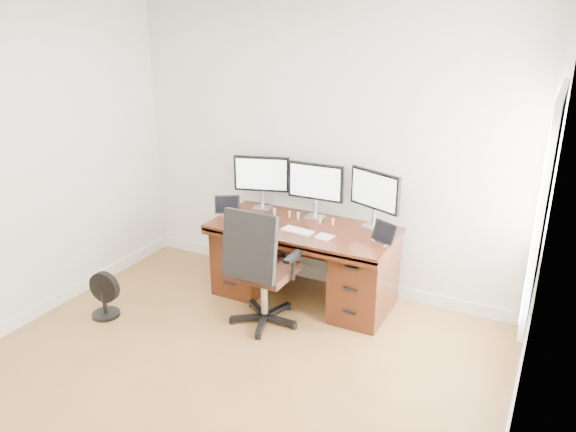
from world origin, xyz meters
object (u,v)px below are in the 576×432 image
at_px(office_chair, 261,287).
at_px(monitor_center, 316,184).
at_px(keyboard, 298,231).
at_px(floor_fan, 104,295).
at_px(desk, 304,260).

xyz_separation_m(office_chair, monitor_center, (0.12, 0.84, 0.72)).
bearing_deg(keyboard, floor_fan, -139.32).
bearing_deg(desk, floor_fan, -142.28).
relative_size(desk, keyboard, 5.98).
height_order(monitor_center, keyboard, monitor_center).
xyz_separation_m(desk, keyboard, (0.01, -0.17, 0.36)).
bearing_deg(desk, monitor_center, 89.99).
distance_m(office_chair, floor_fan, 1.44).
height_order(desk, monitor_center, monitor_center).
bearing_deg(office_chair, desk, 78.67).
relative_size(desk, floor_fan, 3.98).
height_order(desk, floor_fan, desk).
distance_m(desk, floor_fan, 1.85).
bearing_deg(office_chair, monitor_center, 81.84).
height_order(office_chair, keyboard, office_chair).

